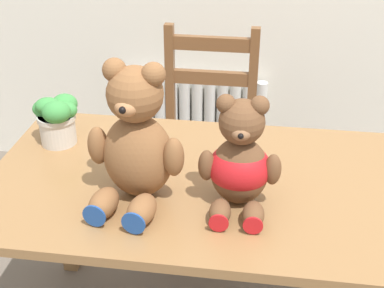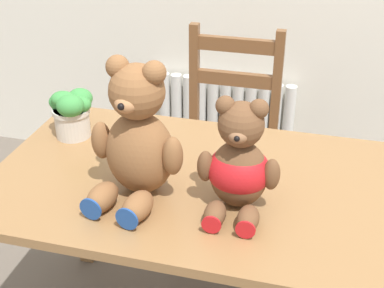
% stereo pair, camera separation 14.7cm
% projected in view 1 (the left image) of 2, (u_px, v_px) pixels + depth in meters
% --- Properties ---
extents(radiator, '(0.75, 0.10, 0.57)m').
position_uv_depth(radiator, '(197.00, 132.00, 2.95)').
color(radiator, silver).
rests_on(radiator, ground_plane).
extents(dining_table, '(1.51, 0.78, 0.74)m').
position_uv_depth(dining_table, '(231.00, 208.00, 1.68)').
color(dining_table, olive).
rests_on(dining_table, ground_plane).
extents(wooden_chair_behind, '(0.41, 0.38, 0.97)m').
position_uv_depth(wooden_chair_behind, '(207.00, 143.00, 2.40)').
color(wooden_chair_behind, brown).
rests_on(wooden_chair_behind, ground_plane).
extents(teddy_bear_left, '(0.29, 0.30, 0.41)m').
position_uv_depth(teddy_bear_left, '(136.00, 142.00, 1.48)').
color(teddy_bear_left, brown).
rests_on(teddy_bear_left, dining_table).
extents(teddy_bear_right, '(0.23, 0.24, 0.33)m').
position_uv_depth(teddy_bear_right, '(240.00, 163.00, 1.47)').
color(teddy_bear_right, brown).
rests_on(teddy_bear_right, dining_table).
extents(potted_plant, '(0.16, 0.16, 0.17)m').
position_uv_depth(potted_plant, '(57.00, 117.00, 1.80)').
color(potted_plant, beige).
rests_on(potted_plant, dining_table).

